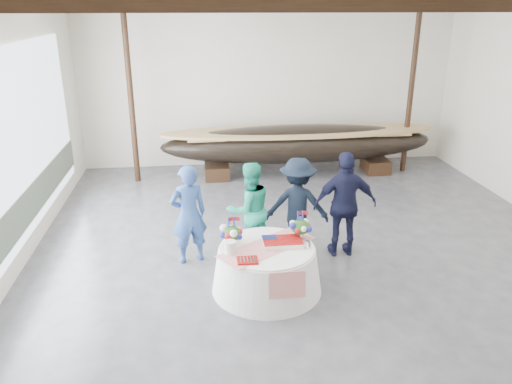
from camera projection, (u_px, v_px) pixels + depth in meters
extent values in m
cube|color=#3D3D42|center=(317.00, 265.00, 8.58)|extent=(10.00, 12.00, 0.01)
cube|color=silver|center=(269.00, 82.00, 13.35)|extent=(10.00, 0.02, 4.50)
cube|color=black|center=(448.00, 0.00, 3.82)|extent=(9.80, 0.12, 0.18)
cube|color=black|center=(351.00, 1.00, 6.14)|extent=(9.80, 0.12, 0.18)
cube|color=black|center=(307.00, 2.00, 8.46)|extent=(9.80, 0.12, 0.18)
cube|color=black|center=(283.00, 2.00, 10.78)|extent=(9.80, 0.12, 0.18)
cylinder|color=black|center=(130.00, 92.00, 11.87)|extent=(0.14, 0.14, 4.50)
cylinder|color=black|center=(411.00, 86.00, 12.65)|extent=(0.14, 0.14, 4.50)
cube|color=silver|center=(16.00, 147.00, 8.24)|extent=(0.02, 7.00, 3.20)
cube|color=#596654|center=(27.00, 208.00, 8.63)|extent=(0.02, 7.00, 0.60)
cube|color=black|center=(217.00, 171.00, 12.83)|extent=(0.62, 0.79, 0.35)
cube|color=black|center=(376.00, 165.00, 13.30)|extent=(0.62, 0.79, 0.35)
ellipsoid|color=black|center=(298.00, 144.00, 12.83)|extent=(7.05, 1.41, 0.97)
cube|color=#9E7A4C|center=(299.00, 134.00, 12.74)|extent=(5.64, 0.93, 0.05)
cone|color=white|center=(267.00, 269.00, 7.75)|extent=(1.72, 1.72, 0.71)
cylinder|color=white|center=(267.00, 248.00, 7.62)|extent=(1.45, 1.45, 0.04)
cube|color=red|center=(267.00, 247.00, 7.62)|extent=(1.62, 1.35, 0.01)
cube|color=white|center=(282.00, 242.00, 7.68)|extent=(0.60, 0.40, 0.07)
cylinder|color=white|center=(230.00, 247.00, 7.38)|extent=(0.18, 0.18, 0.20)
cylinder|color=white|center=(230.00, 233.00, 7.82)|extent=(0.18, 0.18, 0.21)
cube|color=maroon|center=(247.00, 260.00, 7.18)|extent=(0.30, 0.24, 0.03)
cone|color=silver|center=(308.00, 245.00, 7.55)|extent=(0.09, 0.09, 0.12)
imported|color=#294886|center=(189.00, 214.00, 8.44)|extent=(0.74, 0.60, 1.75)
imported|color=#20A885|center=(249.00, 210.00, 8.68)|extent=(1.00, 0.88, 1.72)
imported|color=black|center=(297.00, 205.00, 8.85)|extent=(1.23, 0.87, 1.74)
imported|color=black|center=(345.00, 205.00, 8.66)|extent=(1.12, 0.48, 1.90)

